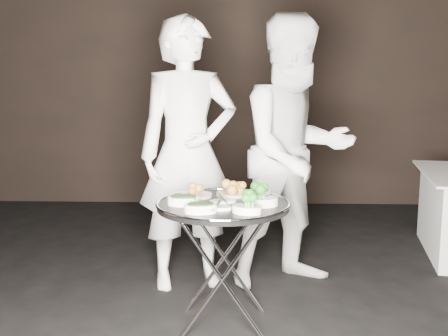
{
  "coord_description": "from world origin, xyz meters",
  "views": [
    {
      "loc": [
        0.04,
        -2.88,
        1.54
      ],
      "look_at": [
        -0.07,
        0.47,
        0.95
      ],
      "focal_mm": 45.0,
      "sensor_mm": 36.0,
      "label": 1
    }
  ],
  "objects_px": {
    "serving_tray": "(223,205)",
    "waiter_right": "(296,153)",
    "tray_stand": "(223,260)",
    "waiter_left": "(188,154)"
  },
  "relations": [
    {
      "from": "serving_tray",
      "to": "waiter_right",
      "type": "distance_m",
      "value": 0.9
    },
    {
      "from": "waiter_right",
      "to": "waiter_left",
      "type": "bearing_deg",
      "value": 158.86
    },
    {
      "from": "serving_tray",
      "to": "waiter_left",
      "type": "relative_size",
      "value": 0.41
    },
    {
      "from": "tray_stand",
      "to": "serving_tray",
      "type": "xyz_separation_m",
      "value": [
        -0.0,
        0.0,
        0.34
      ]
    },
    {
      "from": "tray_stand",
      "to": "serving_tray",
      "type": "distance_m",
      "value": 0.34
    },
    {
      "from": "tray_stand",
      "to": "waiter_left",
      "type": "relative_size",
      "value": 0.39
    },
    {
      "from": "serving_tray",
      "to": "waiter_right",
      "type": "bearing_deg",
      "value": 56.04
    },
    {
      "from": "serving_tray",
      "to": "waiter_left",
      "type": "distance_m",
      "value": 0.75
    },
    {
      "from": "serving_tray",
      "to": "tray_stand",
      "type": "bearing_deg",
      "value": -75.96
    },
    {
      "from": "tray_stand",
      "to": "waiter_left",
      "type": "xyz_separation_m",
      "value": [
        -0.27,
        0.68,
        0.54
      ]
    }
  ]
}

